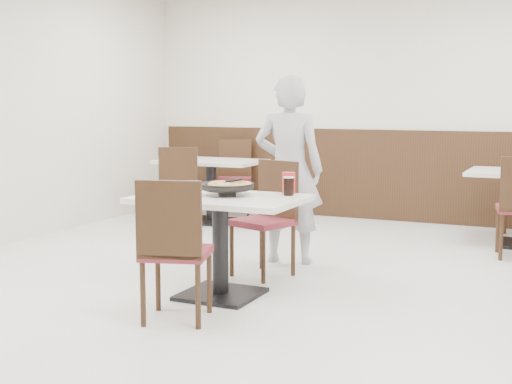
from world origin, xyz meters
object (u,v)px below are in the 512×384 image
at_px(pizza, 230,187).
at_px(diner_person, 289,170).
at_px(chair_far, 262,219).
at_px(bg_chair_left_near, 181,189).
at_px(main_table, 220,247).
at_px(red_cup, 289,183).
at_px(bg_table_left, 211,191).
at_px(bg_chair_left_far, 234,178).
at_px(side_plate, 171,193).
at_px(cola_glass, 289,187).
at_px(chair_near, 177,249).
at_px(pizza_pan, 227,189).

xyz_separation_m(pizza, diner_person, (-0.01, 1.19, 0.03)).
bearing_deg(chair_far, bg_chair_left_near, -22.76).
relative_size(main_table, red_cup, 7.50).
xyz_separation_m(diner_person, bg_table_left, (-1.65, 1.61, -0.46)).
bearing_deg(red_cup, bg_chair_left_far, 122.73).
distance_m(chair_far, diner_person, 0.67).
bearing_deg(main_table, pizza, 59.57).
distance_m(side_plate, red_cup, 0.89).
relative_size(cola_glass, red_cup, 0.81).
height_order(chair_near, bg_chair_left_near, same).
relative_size(chair_far, cola_glass, 7.31).
relative_size(side_plate, diner_person, 0.12).
xyz_separation_m(chair_far, pizza_pan, (-0.01, -0.62, 0.32)).
distance_m(side_plate, bg_chair_left_near, 2.59).
relative_size(chair_far, side_plate, 4.87).
xyz_separation_m(pizza_pan, bg_chair_left_near, (-1.66, 2.12, -0.32)).
relative_size(chair_far, diner_person, 0.57).
distance_m(pizza_pan, bg_chair_left_near, 2.71).
xyz_separation_m(chair_far, bg_chair_left_near, (-1.67, 1.50, 0.00)).
relative_size(chair_near, side_plate, 4.87).
height_order(main_table, diner_person, diner_person).
distance_m(chair_far, bg_table_left, 2.73).
relative_size(main_table, bg_chair_left_near, 1.26).
bearing_deg(pizza, bg_chair_left_near, 128.44).
bearing_deg(bg_chair_left_far, side_plate, 86.04).
bearing_deg(red_cup, bg_chair_left_near, 137.95).
distance_m(chair_far, pizza, 0.71).
distance_m(side_plate, bg_table_left, 3.19).
distance_m(cola_glass, diner_person, 1.09).
height_order(side_plate, diner_person, diner_person).
bearing_deg(bg_table_left, diner_person, -44.14).
bearing_deg(side_plate, pizza, 15.66).
relative_size(chair_near, pizza_pan, 2.87).
relative_size(main_table, bg_table_left, 1.00).
distance_m(bg_chair_left_near, bg_chair_left_far, 1.32).
height_order(main_table, bg_chair_left_far, bg_chair_left_far).
distance_m(cola_glass, bg_table_left, 3.36).
bearing_deg(chair_near, bg_chair_left_near, 103.15).
height_order(pizza, cola_glass, cola_glass).
height_order(chair_far, cola_glass, chair_far).
distance_m(pizza_pan, diner_person, 1.18).
distance_m(pizza, bg_chair_left_near, 2.74).
height_order(pizza_pan, bg_chair_left_near, bg_chair_left_near).
bearing_deg(bg_chair_left_far, red_cup, 99.53).
xyz_separation_m(red_cup, diner_person, (-0.36, 0.90, 0.01)).
xyz_separation_m(chair_near, side_plate, (-0.39, 0.58, 0.28)).
distance_m(pizza, diner_person, 1.19).
xyz_separation_m(side_plate, bg_table_left, (-1.23, 2.92, -0.38)).
relative_size(main_table, chair_far, 1.26).
distance_m(main_table, red_cup, 0.70).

